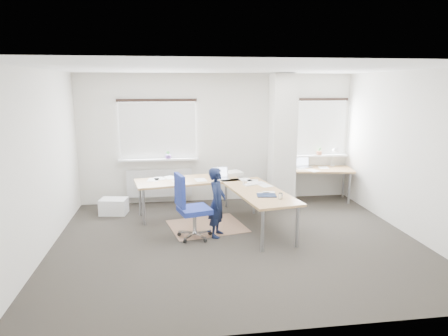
{
  "coord_description": "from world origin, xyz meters",
  "views": [
    {
      "loc": [
        -1.09,
        -6.16,
        2.55
      ],
      "look_at": [
        -0.09,
        0.9,
        1.07
      ],
      "focal_mm": 32.0,
      "sensor_mm": 36.0,
      "label": 1
    }
  ],
  "objects": [
    {
      "name": "desk_side",
      "position": [
        2.25,
        2.16,
        0.69
      ],
      "size": [
        1.5,
        0.93,
        1.22
      ],
      "rotation": [
        0.0,
        0.0,
        -0.17
      ],
      "color": "#A07D45",
      "rests_on": "ground"
    },
    {
      "name": "task_chair",
      "position": [
        -0.73,
        0.24,
        0.32
      ],
      "size": [
        0.63,
        0.62,
        1.13
      ],
      "rotation": [
        0.0,
        0.0,
        0.26
      ],
      "color": "navy",
      "rests_on": "ground"
    },
    {
      "name": "floor_mat",
      "position": [
        -0.42,
        0.79,
        0.0
      ],
      "size": [
        1.51,
        1.36,
        0.01
      ],
      "primitive_type": "cube",
      "rotation": [
        0.0,
        0.0,
        0.21
      ],
      "color": "#8E674D",
      "rests_on": "ground"
    },
    {
      "name": "ground",
      "position": [
        0.0,
        0.0,
        0.0
      ],
      "size": [
        6.0,
        6.0,
        0.0
      ],
      "primitive_type": "plane",
      "color": "black",
      "rests_on": "ground"
    },
    {
      "name": "desk_main",
      "position": [
        -0.09,
        1.01,
        0.69
      ],
      "size": [
        2.82,
        2.63,
        0.96
      ],
      "rotation": [
        0.0,
        0.0,
        0.17
      ],
      "color": "#A07D45",
      "rests_on": "ground"
    },
    {
      "name": "person",
      "position": [
        -0.3,
        0.3,
        0.6
      ],
      "size": [
        0.43,
        0.51,
        1.2
      ],
      "primitive_type": "imported",
      "rotation": [
        0.0,
        0.0,
        1.2
      ],
      "color": "black",
      "rests_on": "ground"
    },
    {
      "name": "room_shell",
      "position": [
        0.18,
        0.45,
        1.75
      ],
      "size": [
        6.04,
        5.04,
        2.82
      ],
      "color": "silver",
      "rests_on": "ground"
    },
    {
      "name": "white_crate",
      "position": [
        -2.21,
        1.78,
        0.16
      ],
      "size": [
        0.57,
        0.44,
        0.31
      ],
      "primitive_type": "cube",
      "rotation": [
        0.0,
        0.0,
        -0.16
      ],
      "color": "white",
      "rests_on": "ground"
    }
  ]
}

